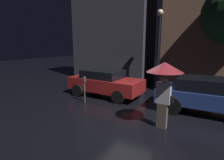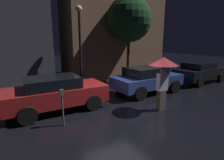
# 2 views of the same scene
# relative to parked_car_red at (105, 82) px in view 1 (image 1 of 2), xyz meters

# --- Properties ---
(ground_plane) EXTENTS (60.00, 60.00, 0.00)m
(ground_plane) POSITION_rel_parked_car_red_xyz_m (2.17, -1.47, -0.76)
(ground_plane) COLOR black
(building_facade_left) EXTENTS (6.25, 3.00, 8.89)m
(building_facade_left) POSITION_rel_parked_car_red_xyz_m (-2.26, 5.03, 3.68)
(building_facade_left) COLOR #3D3D47
(building_facade_left) RESTS_ON ground
(parked_car_red) EXTENTS (4.10, 1.96, 1.43)m
(parked_car_red) POSITION_rel_parked_car_red_xyz_m (0.00, 0.00, 0.00)
(parked_car_red) COLOR maroon
(parked_car_red) RESTS_ON ground
(parked_car_blue) EXTENTS (4.06, 2.02, 1.45)m
(parked_car_blue) POSITION_rel_parked_car_red_xyz_m (5.01, -0.04, 0.01)
(parked_car_blue) COLOR navy
(parked_car_blue) RESTS_ON ground
(pedestrian_with_umbrella) EXTENTS (1.18, 1.18, 2.23)m
(pedestrian_with_umbrella) POSITION_rel_parked_car_red_xyz_m (3.73, -2.34, 1.03)
(pedestrian_with_umbrella) COLOR #66564C
(pedestrian_with_umbrella) RESTS_ON ground
(parking_meter) EXTENTS (0.12, 0.10, 1.29)m
(parking_meter) POSITION_rel_parked_car_red_xyz_m (-0.19, -1.56, 0.03)
(parking_meter) COLOR #4C5154
(parking_meter) RESTS_ON ground
(street_lamp_near) EXTENTS (0.37, 0.37, 4.79)m
(street_lamp_near) POSITION_rel_parked_car_red_xyz_m (2.17, 2.61, 2.35)
(street_lamp_near) COLOR black
(street_lamp_near) RESTS_ON ground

